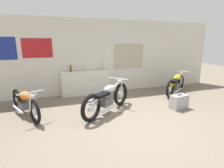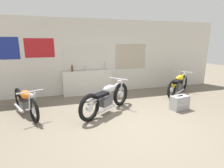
{
  "view_description": "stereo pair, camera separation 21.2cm",
  "coord_description": "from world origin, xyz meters",
  "px_view_note": "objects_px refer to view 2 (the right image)",
  "views": [
    {
      "loc": [
        -1.85,
        -3.35,
        1.95
      ],
      "look_at": [
        -0.14,
        1.59,
        0.7
      ],
      "focal_mm": 28.0,
      "sensor_mm": 36.0,
      "label": 1
    },
    {
      "loc": [
        -1.65,
        -3.41,
        1.95
      ],
      "look_at": [
        -0.14,
        1.59,
        0.7
      ],
      "focal_mm": 28.0,
      "sensor_mm": 36.0,
      "label": 2
    }
  ],
  "objects_px": {
    "bottle_center": "(105,67)",
    "motorcycle_yellow": "(178,84)",
    "motorcycle_silver": "(107,98)",
    "bottle_left_center": "(86,69)",
    "bottle_leftmost": "(72,68)",
    "motorcycle_orange": "(25,101)",
    "hard_case_silver": "(180,103)"
  },
  "relations": [
    {
      "from": "bottle_center",
      "to": "motorcycle_orange",
      "type": "relative_size",
      "value": 0.16
    },
    {
      "from": "bottle_left_center",
      "to": "motorcycle_yellow",
      "type": "relative_size",
      "value": 0.11
    },
    {
      "from": "bottle_center",
      "to": "motorcycle_yellow",
      "type": "bearing_deg",
      "value": -20.51
    },
    {
      "from": "bottle_leftmost",
      "to": "motorcycle_silver",
      "type": "distance_m",
      "value": 2.15
    },
    {
      "from": "motorcycle_silver",
      "to": "bottle_left_center",
      "type": "bearing_deg",
      "value": 98.86
    },
    {
      "from": "bottle_left_center",
      "to": "motorcycle_orange",
      "type": "distance_m",
      "value": 2.43
    },
    {
      "from": "bottle_center",
      "to": "motorcycle_orange",
      "type": "xyz_separation_m",
      "value": [
        -2.62,
        -1.4,
        -0.65
      ]
    },
    {
      "from": "bottle_left_center",
      "to": "hard_case_silver",
      "type": "bearing_deg",
      "value": -43.85
    },
    {
      "from": "bottle_left_center",
      "to": "hard_case_silver",
      "type": "xyz_separation_m",
      "value": [
        2.42,
        -2.32,
        -0.79
      ]
    },
    {
      "from": "bottle_left_center",
      "to": "bottle_center",
      "type": "height_order",
      "value": "bottle_center"
    },
    {
      "from": "bottle_leftmost",
      "to": "motorcycle_yellow",
      "type": "distance_m",
      "value": 4.03
    },
    {
      "from": "bottle_leftmost",
      "to": "bottle_left_center",
      "type": "xyz_separation_m",
      "value": [
        0.49,
        0.01,
        -0.05
      ]
    },
    {
      "from": "motorcycle_silver",
      "to": "hard_case_silver",
      "type": "xyz_separation_m",
      "value": [
        2.12,
        -0.41,
        -0.22
      ]
    },
    {
      "from": "bottle_center",
      "to": "motorcycle_yellow",
      "type": "xyz_separation_m",
      "value": [
        2.63,
        -0.98,
        -0.64
      ]
    },
    {
      "from": "bottle_left_center",
      "to": "bottle_center",
      "type": "xyz_separation_m",
      "value": [
        0.74,
        0.0,
        0.04
      ]
    },
    {
      "from": "bottle_left_center",
      "to": "motorcycle_orange",
      "type": "height_order",
      "value": "bottle_left_center"
    },
    {
      "from": "bottle_left_center",
      "to": "motorcycle_yellow",
      "type": "height_order",
      "value": "bottle_left_center"
    },
    {
      "from": "bottle_left_center",
      "to": "motorcycle_silver",
      "type": "relative_size",
      "value": 0.11
    },
    {
      "from": "bottle_left_center",
      "to": "motorcycle_silver",
      "type": "height_order",
      "value": "bottle_left_center"
    },
    {
      "from": "motorcycle_orange",
      "to": "motorcycle_silver",
      "type": "height_order",
      "value": "motorcycle_silver"
    },
    {
      "from": "motorcycle_yellow",
      "to": "hard_case_silver",
      "type": "distance_m",
      "value": 1.66
    },
    {
      "from": "motorcycle_yellow",
      "to": "bottle_left_center",
      "type": "bearing_deg",
      "value": 163.77
    },
    {
      "from": "bottle_center",
      "to": "motorcycle_yellow",
      "type": "distance_m",
      "value": 2.88
    },
    {
      "from": "bottle_left_center",
      "to": "motorcycle_yellow",
      "type": "distance_m",
      "value": 3.56
    },
    {
      "from": "motorcycle_orange",
      "to": "motorcycle_silver",
      "type": "bearing_deg",
      "value": -13.08
    },
    {
      "from": "motorcycle_yellow",
      "to": "motorcycle_orange",
      "type": "bearing_deg",
      "value": -175.43
    },
    {
      "from": "motorcycle_silver",
      "to": "hard_case_silver",
      "type": "height_order",
      "value": "motorcycle_silver"
    },
    {
      "from": "bottle_leftmost",
      "to": "hard_case_silver",
      "type": "relative_size",
      "value": 0.5
    },
    {
      "from": "bottle_center",
      "to": "hard_case_silver",
      "type": "height_order",
      "value": "bottle_center"
    },
    {
      "from": "hard_case_silver",
      "to": "bottle_leftmost",
      "type": "bearing_deg",
      "value": 141.43
    },
    {
      "from": "bottle_leftmost",
      "to": "hard_case_silver",
      "type": "xyz_separation_m",
      "value": [
        2.9,
        -2.32,
        -0.84
      ]
    },
    {
      "from": "bottle_leftmost",
      "to": "bottle_center",
      "type": "relative_size",
      "value": 1.02
    }
  ]
}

